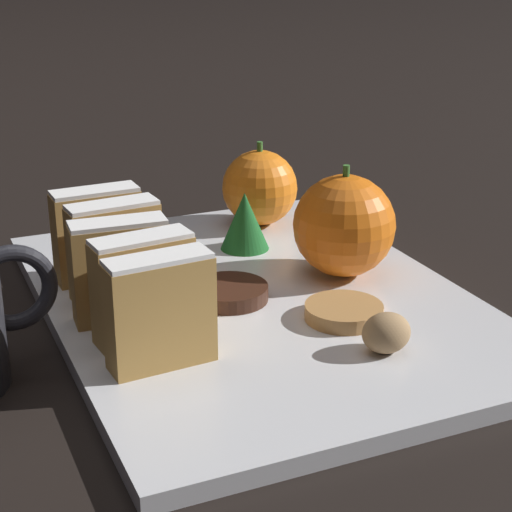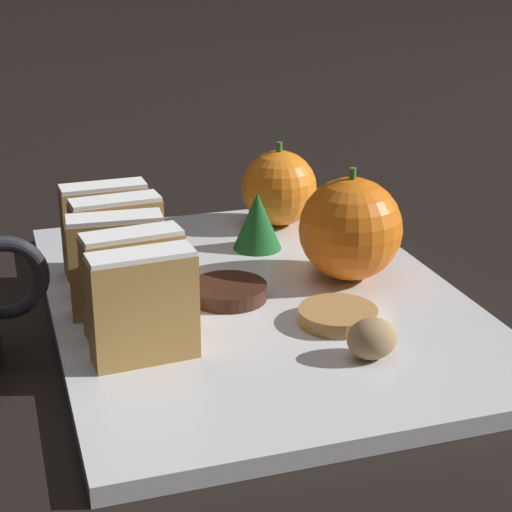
{
  "view_description": "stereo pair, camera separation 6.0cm",
  "coord_description": "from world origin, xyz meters",
  "px_view_note": "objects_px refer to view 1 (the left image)",
  "views": [
    {
      "loc": [
        -0.23,
        -0.52,
        0.26
      ],
      "look_at": [
        0.0,
        0.0,
        0.04
      ],
      "focal_mm": 60.0,
      "sensor_mm": 36.0,
      "label": 1
    },
    {
      "loc": [
        -0.17,
        -0.54,
        0.26
      ],
      "look_at": [
        0.0,
        0.0,
        0.04
      ],
      "focal_mm": 60.0,
      "sensor_mm": 36.0,
      "label": 2
    }
  ],
  "objects_px": {
    "walnut": "(386,333)",
    "chocolate_cookie": "(229,292)",
    "orange_far": "(260,188)",
    "orange_near": "(344,226)"
  },
  "relations": [
    {
      "from": "orange_far",
      "to": "orange_near",
      "type": "bearing_deg",
      "value": -85.65
    },
    {
      "from": "orange_near",
      "to": "walnut",
      "type": "height_order",
      "value": "orange_near"
    },
    {
      "from": "orange_near",
      "to": "walnut",
      "type": "relative_size",
      "value": 2.69
    },
    {
      "from": "walnut",
      "to": "chocolate_cookie",
      "type": "distance_m",
      "value": 0.13
    },
    {
      "from": "walnut",
      "to": "orange_far",
      "type": "bearing_deg",
      "value": 83.73
    },
    {
      "from": "orange_far",
      "to": "walnut",
      "type": "bearing_deg",
      "value": -96.27
    },
    {
      "from": "orange_near",
      "to": "chocolate_cookie",
      "type": "bearing_deg",
      "value": -174.16
    },
    {
      "from": "orange_near",
      "to": "orange_far",
      "type": "bearing_deg",
      "value": 94.35
    },
    {
      "from": "orange_far",
      "to": "walnut",
      "type": "height_order",
      "value": "orange_far"
    },
    {
      "from": "orange_near",
      "to": "orange_far",
      "type": "relative_size",
      "value": 1.14
    }
  ]
}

